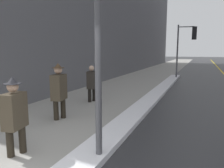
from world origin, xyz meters
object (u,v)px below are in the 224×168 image
object	(u,v)px
pedestrian_in_fedora	(14,113)
pedestrian_with_shoulder_bag	(59,89)
traffic_light_near	(188,40)
pedestrian_in_glasses	(92,82)

from	to	relation	value
pedestrian_in_fedora	pedestrian_with_shoulder_bag	bearing A→B (deg)	-175.39
traffic_light_near	pedestrian_in_fedora	world-z (taller)	traffic_light_near
pedestrian_with_shoulder_bag	pedestrian_in_glasses	distance (m)	2.39
pedestrian_with_shoulder_bag	pedestrian_in_fedora	bearing A→B (deg)	4.61
pedestrian_with_shoulder_bag	pedestrian_in_glasses	bearing A→B (deg)	173.76
pedestrian_in_fedora	pedestrian_in_glasses	distance (m)	4.70
pedestrian_in_glasses	pedestrian_in_fedora	bearing A→B (deg)	-0.89
traffic_light_near	pedestrian_in_glasses	world-z (taller)	traffic_light_near
traffic_light_near	pedestrian_in_glasses	xyz separation A→B (m)	(-3.01, -9.04, -1.99)
traffic_light_near	pedestrian_in_glasses	size ratio (longest dim) A/B	2.64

